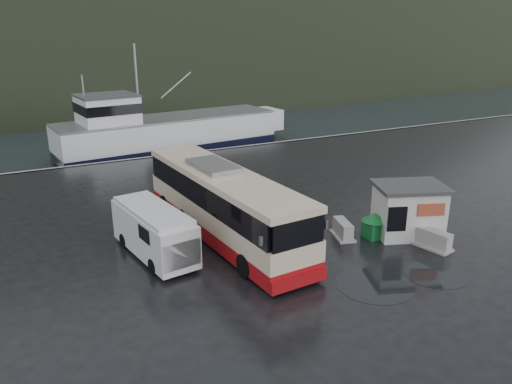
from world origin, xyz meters
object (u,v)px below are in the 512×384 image
coach_bus (224,237)px  waste_bin_left (302,274)px  jersey_barrier_b (342,237)px  fishing_trawler (169,136)px  waste_bin_right (373,237)px  ticket_kiosk (406,234)px  white_van (156,255)px  dome_tent (290,265)px  jersey_barrier_a (432,248)px

coach_bus → waste_bin_left: bearing=-79.5°
jersey_barrier_b → fishing_trawler: size_ratio=0.07×
waste_bin_right → ticket_kiosk: size_ratio=0.39×
ticket_kiosk → jersey_barrier_b: (-3.04, 1.21, 0.00)m
white_van → waste_bin_right: white_van is taller
waste_bin_right → waste_bin_left: bearing=-162.1°
coach_bus → white_van: 3.70m
coach_bus → waste_bin_left: (1.36, -5.13, 0.00)m
waste_bin_right → jersey_barrier_b: (-1.33, 0.75, 0.00)m
coach_bus → ticket_kiosk: 9.17m
coach_bus → fishing_trawler: bearing=74.3°
white_van → fishing_trawler: size_ratio=0.23×
dome_tent → waste_bin_right: bearing=7.6°
coach_bus → waste_bin_right: (6.58, -3.45, 0.00)m
waste_bin_right → jersey_barrier_a: bearing=-52.7°
white_van → waste_bin_right: bearing=-24.8°
waste_bin_left → ticket_kiosk: size_ratio=0.47×
white_van → fishing_trawler: (8.56, 24.83, 0.00)m
waste_bin_left → waste_bin_right: bearing=17.9°
jersey_barrier_b → waste_bin_right: bearing=-29.6°
coach_bus → ticket_kiosk: coach_bus is taller
jersey_barrier_a → fishing_trawler: (-3.40, 30.05, 0.00)m
dome_tent → jersey_barrier_a: bearing=-12.6°
waste_bin_left → ticket_kiosk: 7.05m
dome_tent → ticket_kiosk: 6.94m
white_van → jersey_barrier_a: white_van is taller
dome_tent → jersey_barrier_b: dome_tent is taller
waste_bin_left → jersey_barrier_b: 4.60m
white_van → waste_bin_left: bearing=-51.5°
waste_bin_right → fishing_trawler: size_ratio=0.05×
ticket_kiosk → jersey_barrier_b: bearing=179.2°
waste_bin_right → jersey_barrier_b: bearing=150.4°
jersey_barrier_a → fishing_trawler: 30.24m
coach_bus → fishing_trawler: size_ratio=0.52×
coach_bus → dome_tent: (1.36, -4.14, 0.00)m
ticket_kiosk → jersey_barrier_a: (0.00, -1.79, 0.00)m
waste_bin_left → waste_bin_right: 5.49m
jersey_barrier_b → ticket_kiosk: bearing=-21.7°
ticket_kiosk → fishing_trawler: size_ratio=0.14×
coach_bus → fishing_trawler: 24.84m
dome_tent → white_van: bearing=143.9°
white_van → jersey_barrier_b: white_van is taller
coach_bus → jersey_barrier_a: bearing=-38.8°
dome_tent → jersey_barrier_a: size_ratio=1.77×
white_van → waste_bin_left: white_van is taller
ticket_kiosk → jersey_barrier_a: ticket_kiosk is taller
white_van → dome_tent: white_van is taller
coach_bus → fishing_trawler: (4.89, 24.36, 0.00)m
waste_bin_left → dome_tent: waste_bin_left is taller
waste_bin_left → jersey_barrier_a: size_ratio=0.89×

